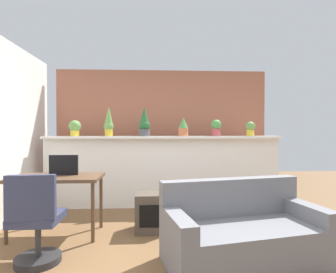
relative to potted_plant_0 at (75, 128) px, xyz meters
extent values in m
plane|color=brown|center=(1.52, -1.98, -1.38)|extent=(12.00, 12.00, 0.00)
cube|color=white|center=(1.52, 0.02, -0.78)|extent=(4.05, 0.16, 1.19)
cube|color=white|center=(1.52, -0.02, -0.17)|extent=(4.05, 0.31, 0.04)
cube|color=#AD664C|center=(1.52, 0.62, -0.13)|extent=(4.05, 0.10, 2.50)
cylinder|color=gold|center=(0.00, 0.00, -0.10)|extent=(0.15, 0.15, 0.09)
sphere|color=#669E4C|center=(0.00, 0.00, 0.02)|extent=(0.20, 0.20, 0.20)
cylinder|color=gold|center=(0.58, -0.06, -0.09)|extent=(0.13, 0.13, 0.11)
sphere|color=#669E4C|center=(0.58, -0.06, 0.02)|extent=(0.16, 0.16, 0.16)
cone|color=#669E4C|center=(0.58, -0.06, 0.21)|extent=(0.14, 0.14, 0.32)
cylinder|color=#4C4C51|center=(1.18, -0.04, -0.08)|extent=(0.19, 0.19, 0.12)
sphere|color=#235B2D|center=(1.18, -0.04, 0.03)|extent=(0.19, 0.19, 0.19)
cone|color=#235B2D|center=(1.18, -0.04, 0.21)|extent=(0.17, 0.17, 0.28)
cylinder|color=#C66B42|center=(1.85, -0.05, -0.08)|extent=(0.17, 0.17, 0.14)
cone|color=#4C9347|center=(1.85, -0.05, 0.08)|extent=(0.17, 0.17, 0.19)
cylinder|color=#B7474C|center=(2.43, -0.03, -0.08)|extent=(0.14, 0.14, 0.13)
sphere|color=#4C9347|center=(2.43, -0.03, 0.05)|extent=(0.18, 0.18, 0.18)
cylinder|color=gold|center=(3.04, -0.03, -0.09)|extent=(0.13, 0.13, 0.11)
sphere|color=#669E4C|center=(3.04, -0.03, 0.03)|extent=(0.16, 0.16, 0.16)
cylinder|color=brown|center=(-0.38, -1.47, -1.02)|extent=(0.04, 0.04, 0.71)
cylinder|color=brown|center=(0.62, -1.47, -1.02)|extent=(0.04, 0.04, 0.71)
cylinder|color=brown|center=(-0.38, -0.97, -1.02)|extent=(0.04, 0.04, 0.71)
cylinder|color=brown|center=(0.62, -0.97, -1.02)|extent=(0.04, 0.04, 0.71)
cube|color=brown|center=(0.12, -1.22, -0.65)|extent=(1.10, 0.60, 0.04)
cube|color=black|center=(0.18, -1.14, -0.50)|extent=(0.36, 0.04, 0.26)
cylinder|color=#262628|center=(0.19, -1.95, -1.34)|extent=(0.44, 0.44, 0.07)
cylinder|color=#333333|center=(0.19, -1.95, -1.14)|extent=(0.06, 0.06, 0.34)
cube|color=#2D334C|center=(0.19, -1.95, -0.93)|extent=(0.44, 0.44, 0.08)
cube|color=#2D334C|center=(0.21, -2.14, -0.68)|extent=(0.44, 0.11, 0.42)
cube|color=#4C4238|center=(1.31, -1.12, -1.13)|extent=(0.40, 0.40, 0.50)
cube|color=black|center=(1.31, -1.31, -1.13)|extent=(0.28, 0.04, 0.28)
cube|color=slate|center=(2.24, -2.10, -1.18)|extent=(1.68, 1.06, 0.40)
cube|color=slate|center=(2.18, -1.80, -0.78)|extent=(1.56, 0.47, 0.40)
cube|color=slate|center=(1.56, -2.24, -0.90)|extent=(0.31, 0.78, 0.16)
cube|color=slate|center=(2.93, -1.96, -0.90)|extent=(0.31, 0.78, 0.16)
camera|label=1|loc=(1.35, -4.69, -0.07)|focal=28.94mm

